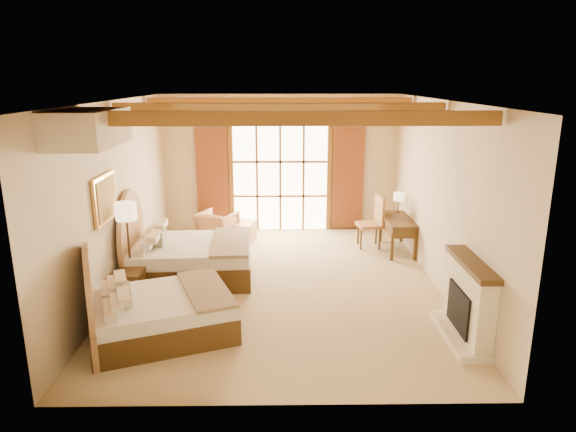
{
  "coord_description": "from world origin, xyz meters",
  "views": [
    {
      "loc": [
        0.02,
        -8.51,
        3.55
      ],
      "look_at": [
        0.14,
        0.2,
        1.2
      ],
      "focal_mm": 32.0,
      "sensor_mm": 36.0,
      "label": 1
    }
  ],
  "objects_px": {
    "nightstand": "(129,287)",
    "desk": "(397,233)",
    "bed_near": "(151,309)",
    "bed_far": "(182,255)",
    "armchair": "(217,227)"
  },
  "relations": [
    {
      "from": "nightstand",
      "to": "desk",
      "type": "relative_size",
      "value": 0.4
    },
    {
      "from": "armchair",
      "to": "desk",
      "type": "relative_size",
      "value": 0.58
    },
    {
      "from": "bed_near",
      "to": "armchair",
      "type": "distance_m",
      "value": 4.27
    },
    {
      "from": "nightstand",
      "to": "desk",
      "type": "height_order",
      "value": "desk"
    },
    {
      "from": "desk",
      "to": "bed_far",
      "type": "bearing_deg",
      "value": -163.17
    },
    {
      "from": "bed_far",
      "to": "nightstand",
      "type": "distance_m",
      "value": 1.27
    },
    {
      "from": "bed_near",
      "to": "nightstand",
      "type": "distance_m",
      "value": 1.27
    },
    {
      "from": "nightstand",
      "to": "armchair",
      "type": "distance_m",
      "value": 3.33
    },
    {
      "from": "nightstand",
      "to": "armchair",
      "type": "xyz_separation_m",
      "value": [
        1.06,
        3.15,
        0.09
      ]
    },
    {
      "from": "nightstand",
      "to": "bed_far",
      "type": "bearing_deg",
      "value": 59.38
    },
    {
      "from": "nightstand",
      "to": "desk",
      "type": "bearing_deg",
      "value": 28.09
    },
    {
      "from": "bed_near",
      "to": "bed_far",
      "type": "height_order",
      "value": "bed_far"
    },
    {
      "from": "bed_near",
      "to": "nightstand",
      "type": "relative_size",
      "value": 4.52
    },
    {
      "from": "bed_far",
      "to": "nightstand",
      "type": "bearing_deg",
      "value": -124.61
    },
    {
      "from": "bed_near",
      "to": "nightstand",
      "type": "height_order",
      "value": "bed_near"
    }
  ]
}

